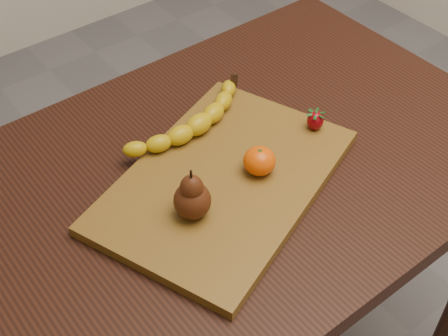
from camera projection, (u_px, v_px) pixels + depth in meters
table at (243, 193)px, 1.19m from camera, size 1.00×0.70×0.76m
cutting_board at (224, 181)px, 1.07m from camera, size 0.53×0.44×0.02m
banana at (199, 124)px, 1.13m from camera, size 0.25×0.10×0.04m
pear at (192, 193)px, 0.97m from camera, size 0.08×0.08×0.09m
mandarin at (259, 161)px, 1.05m from camera, size 0.07×0.07×0.05m
strawberry at (315, 120)px, 1.14m from camera, size 0.04×0.04×0.04m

